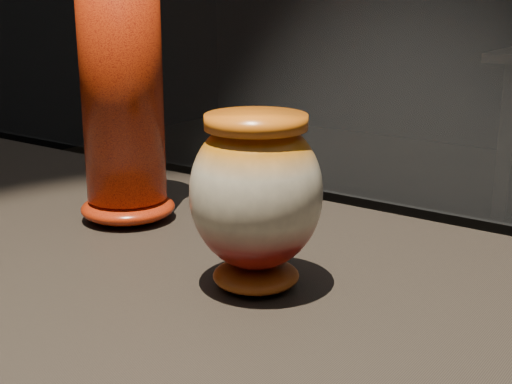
# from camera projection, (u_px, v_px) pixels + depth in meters

# --- Properties ---
(main_vase) EXTENTS (0.17, 0.17, 0.20)m
(main_vase) POSITION_uv_depth(u_px,v_px,m) (256.00, 195.00, 0.79)
(main_vase) COLOR maroon
(main_vase) RESTS_ON display_plinth
(tall_vase) EXTENTS (0.17, 0.17, 0.44)m
(tall_vase) POSITION_uv_depth(u_px,v_px,m) (121.00, 76.00, 1.00)
(tall_vase) COLOR red
(tall_vase) RESTS_ON display_plinth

